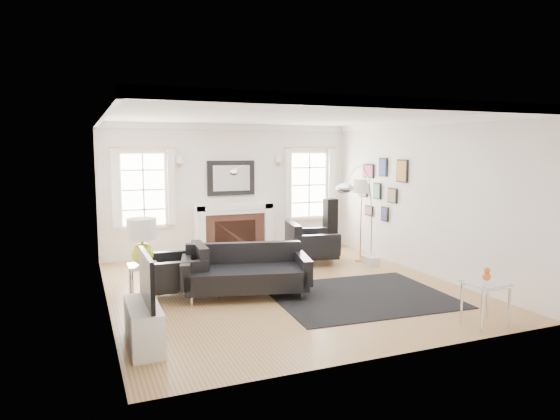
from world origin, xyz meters
name	(u,v)px	position (x,y,z in m)	size (l,w,h in m)	color
floor	(284,287)	(0.00, 0.00, 0.00)	(6.00, 6.00, 0.00)	olive
back_wall	(231,189)	(0.00, 3.00, 1.40)	(5.50, 0.04, 2.80)	silver
front_wall	(392,231)	(0.00, -3.00, 1.40)	(5.50, 0.04, 2.80)	silver
left_wall	(104,211)	(-2.75, 0.00, 1.40)	(0.04, 6.00, 2.80)	silver
right_wall	(423,197)	(2.75, 0.00, 1.40)	(0.04, 6.00, 2.80)	silver
ceiling	(284,115)	(0.00, 0.00, 2.80)	(5.50, 6.00, 0.02)	white
crown_molding	(284,119)	(0.00, 0.00, 2.74)	(5.50, 6.00, 0.12)	white
fireplace	(234,230)	(0.00, 2.79, 0.54)	(1.70, 0.69, 1.11)	white
mantel_mirror	(231,178)	(0.00, 2.95, 1.65)	(1.05, 0.07, 0.75)	black
window_left	(143,189)	(-1.85, 2.95, 1.46)	(1.24, 0.15, 1.62)	white
window_right	(309,185)	(1.85, 2.95, 1.46)	(1.24, 0.15, 1.62)	white
gallery_wall	(381,185)	(2.72, 1.30, 1.53)	(0.04, 1.73, 1.29)	black
tv_unit	(144,319)	(-2.44, -1.70, 0.33)	(0.35, 1.00, 1.09)	white
area_rug	(360,296)	(0.90, -0.91, 0.01)	(2.64, 2.20, 0.01)	black
sofa	(245,273)	(-0.71, -0.16, 0.35)	(2.10, 1.32, 0.64)	black
armchair_left	(181,272)	(-1.65, 0.24, 0.36)	(0.91, 1.00, 0.64)	black
armchair_right	(309,245)	(1.15, 1.45, 0.38)	(1.05, 1.14, 0.67)	black
coffee_table	(236,270)	(-0.79, 0.09, 0.34)	(0.84, 0.84, 0.37)	silver
side_table_left	(143,271)	(-2.20, 0.37, 0.40)	(0.45, 0.45, 0.50)	silver
nesting_table	(486,291)	(1.70, -2.65, 0.46)	(0.52, 0.44, 0.57)	silver
gourd_lamp	(142,238)	(-2.20, 0.37, 0.91)	(0.45, 0.45, 0.72)	#B8CE19
orange_vase	(487,275)	(1.70, -2.65, 0.67)	(0.11, 0.11, 0.17)	#D8601B
arc_floor_lamp	(359,214)	(1.60, 0.30, 1.11)	(1.45, 1.34, 2.05)	silver
stick_floor_lamp	(361,191)	(2.20, 1.22, 1.44)	(0.34, 0.34, 1.66)	#C68E45
speaker_tower	(330,227)	(1.88, 1.93, 0.61)	(0.24, 0.24, 1.22)	black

